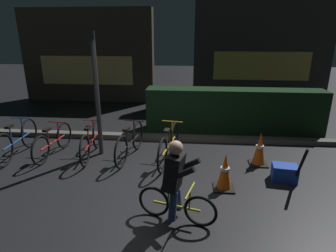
# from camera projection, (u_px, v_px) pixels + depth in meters

# --- Properties ---
(ground_plane) EXTENTS (40.00, 40.00, 0.00)m
(ground_plane) POSITION_uv_depth(u_px,v_px,m) (154.00, 182.00, 5.10)
(ground_plane) COLOR black
(sidewalk_curb) EXTENTS (12.00, 0.24, 0.12)m
(sidewalk_curb) POSITION_uv_depth(u_px,v_px,m) (166.00, 137.00, 7.16)
(sidewalk_curb) COLOR #56544F
(sidewalk_curb) RESTS_ON ground
(hedge_row) EXTENTS (4.80, 0.70, 1.18)m
(hedge_row) POSITION_uv_depth(u_px,v_px,m) (233.00, 110.00, 7.70)
(hedge_row) COLOR black
(hedge_row) RESTS_ON ground
(storefront_left) EXTENTS (5.21, 0.54, 3.56)m
(storefront_left) POSITION_uv_depth(u_px,v_px,m) (88.00, 56.00, 10.99)
(storefront_left) COLOR #42382D
(storefront_left) RESTS_ON ground
(storefront_right) EXTENTS (5.32, 0.54, 4.62)m
(storefront_right) POSITION_uv_depth(u_px,v_px,m) (262.00, 42.00, 10.91)
(storefront_right) COLOR #383330
(storefront_right) RESTS_ON ground
(street_post) EXTENTS (0.10, 0.10, 2.66)m
(street_post) POSITION_uv_depth(u_px,v_px,m) (97.00, 96.00, 5.94)
(street_post) COLOR #2D2D33
(street_post) RESTS_ON ground
(parked_bike_leftmost) EXTENTS (0.46, 1.75, 0.80)m
(parked_bike_leftmost) POSITION_uv_depth(u_px,v_px,m) (17.00, 140.00, 6.13)
(parked_bike_leftmost) COLOR black
(parked_bike_leftmost) RESTS_ON ground
(parked_bike_left_mid) EXTENTS (0.46, 1.54, 0.71)m
(parked_bike_left_mid) POSITION_uv_depth(u_px,v_px,m) (53.00, 142.00, 6.15)
(parked_bike_left_mid) COLOR black
(parked_bike_left_mid) RESTS_ON ground
(parked_bike_center_left) EXTENTS (0.46, 1.66, 0.76)m
(parked_bike_center_left) POSITION_uv_depth(u_px,v_px,m) (91.00, 141.00, 6.12)
(parked_bike_center_left) COLOR black
(parked_bike_center_left) RESTS_ON ground
(parked_bike_center_right) EXTENTS (0.46, 1.67, 0.77)m
(parked_bike_center_right) POSITION_uv_depth(u_px,v_px,m) (130.00, 142.00, 6.04)
(parked_bike_center_right) COLOR black
(parked_bike_center_right) RESTS_ON ground
(parked_bike_right_mid) EXTENTS (0.46, 1.74, 0.81)m
(parked_bike_right_mid) POSITION_uv_depth(u_px,v_px,m) (169.00, 145.00, 5.87)
(parked_bike_right_mid) COLOR black
(parked_bike_right_mid) RESTS_ON ground
(traffic_cone_near) EXTENTS (0.36, 0.36, 0.67)m
(traffic_cone_near) POSITION_uv_depth(u_px,v_px,m) (225.00, 172.00, 4.80)
(traffic_cone_near) COLOR black
(traffic_cone_near) RESTS_ON ground
(traffic_cone_far) EXTENTS (0.36, 0.36, 0.70)m
(traffic_cone_far) POSITION_uv_depth(u_px,v_px,m) (260.00, 149.00, 5.71)
(traffic_cone_far) COLOR black
(traffic_cone_far) RESTS_ON ground
(blue_crate) EXTENTS (0.48, 0.38, 0.30)m
(blue_crate) POSITION_uv_depth(u_px,v_px,m) (284.00, 173.00, 5.14)
(blue_crate) COLOR #193DB7
(blue_crate) RESTS_ON ground
(cyclist) EXTENTS (1.16, 0.61, 1.25)m
(cyclist) POSITION_uv_depth(u_px,v_px,m) (176.00, 181.00, 3.89)
(cyclist) COLOR black
(cyclist) RESTS_ON ground
(closed_umbrella) EXTENTS (0.07, 0.36, 0.81)m
(closed_umbrella) POSITION_uv_depth(u_px,v_px,m) (300.00, 167.00, 4.81)
(closed_umbrella) COLOR black
(closed_umbrella) RESTS_ON ground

